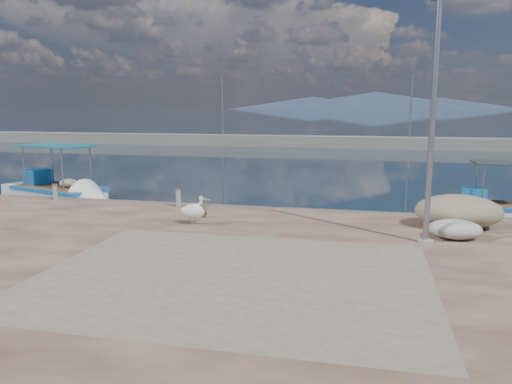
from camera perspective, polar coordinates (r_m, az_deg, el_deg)
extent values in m
plane|color=#162635|center=(14.89, -3.26, -7.39)|extent=(1400.00, 1400.00, 0.00)
cube|color=#4F2922|center=(9.57, -13.61, -16.19)|extent=(44.00, 22.00, 0.50)
cube|color=gray|center=(11.73, -2.60, -9.60)|extent=(9.00, 7.00, 0.01)
cube|color=gray|center=(53.94, 8.56, 5.69)|extent=(120.00, 2.20, 1.20)
cylinder|color=gray|center=(55.99, -3.86, 9.40)|extent=(0.16, 0.16, 7.00)
cylinder|color=gray|center=(53.82, 17.28, 8.97)|extent=(0.16, 0.16, 7.00)
cone|color=#28384C|center=(667.78, 6.49, 10.09)|extent=(220.00, 220.00, 16.00)
cone|color=#28384C|center=(663.72, 13.49, 10.15)|extent=(280.00, 280.00, 22.00)
cone|color=#28384C|center=(669.22, 20.43, 9.46)|extent=(200.00, 200.00, 14.00)
cube|color=white|center=(25.56, -21.57, -0.60)|extent=(6.63, 3.94, 1.03)
cube|color=#1A64AA|center=(25.48, -21.63, 0.42)|extent=(4.97, 3.45, 0.15)
cube|color=#993012|center=(25.57, -21.56, -0.73)|extent=(4.97, 3.42, 0.13)
cube|color=#1A64AA|center=(26.68, -23.75, 1.62)|extent=(1.23, 1.23, 0.76)
cube|color=#195964|center=(25.26, -21.92, 4.92)|extent=(3.90, 2.95, 0.09)
cube|color=white|center=(22.38, 26.91, -2.41)|extent=(5.38, 1.80, 0.88)
cube|color=#1A64AA|center=(22.31, 26.99, -1.43)|extent=(3.88, 1.84, 0.13)
cube|color=#993012|center=(22.39, 26.90, -2.54)|extent=(3.87, 1.82, 0.11)
cube|color=#1A64AA|center=(21.96, 23.67, -0.36)|extent=(0.84, 0.84, 0.65)
cylinder|color=tan|center=(16.76, -7.33, -3.28)|extent=(0.03, 0.03, 0.25)
cylinder|color=tan|center=(16.73, -6.93, -3.30)|extent=(0.03, 0.03, 0.25)
ellipsoid|color=silver|center=(16.68, -7.15, -2.23)|extent=(0.77, 0.51, 0.53)
cylinder|color=silver|center=(16.56, -6.41, -1.36)|extent=(0.18, 0.11, 0.45)
sphere|color=silver|center=(16.52, -6.30, -0.71)|extent=(0.15, 0.15, 0.15)
cone|color=tan|center=(16.48, -5.71, -0.85)|extent=(0.36, 0.11, 0.11)
cylinder|color=gray|center=(14.78, 19.53, 7.71)|extent=(0.16, 0.16, 7.00)
cylinder|color=gray|center=(15.27, 18.79, -5.32)|extent=(0.44, 0.44, 0.10)
cylinder|color=gray|center=(19.69, -8.85, -0.63)|extent=(0.19, 0.19, 0.73)
cylinder|color=gray|center=(19.63, -8.88, 0.42)|extent=(0.25, 0.25, 0.06)
cylinder|color=gray|center=(22.46, -21.98, -0.03)|extent=(0.17, 0.17, 0.67)
cylinder|color=gray|center=(22.41, -22.03, 0.82)|extent=(0.23, 0.23, 0.06)
imported|color=#33722D|center=(17.70, -5.99, -2.20)|extent=(0.45, 0.40, 0.46)
ellipsoid|color=beige|center=(15.99, 21.80, -3.96)|extent=(1.53, 1.15, 0.57)
ellipsoid|color=tan|center=(17.43, 22.13, -2.04)|extent=(2.73, 1.95, 1.07)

